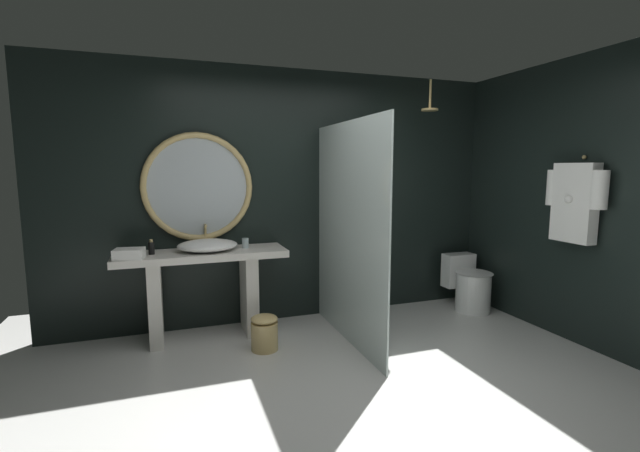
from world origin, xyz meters
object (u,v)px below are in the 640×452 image
object	(u,v)px
vessel_sink	(208,245)
hanging_bathrobe	(575,199)
tumbler_cup	(245,243)
folded_hand_towel	(129,254)
rain_shower_head	(430,106)
round_wall_mirror	(198,187)
waste_bin	(264,332)
toilet	(469,285)
soap_dispenser	(151,248)

from	to	relation	value
vessel_sink	hanging_bathrobe	world-z (taller)	hanging_bathrobe
tumbler_cup	vessel_sink	bearing A→B (deg)	-174.31
hanging_bathrobe	folded_hand_towel	bearing A→B (deg)	163.57
rain_shower_head	round_wall_mirror	bearing A→B (deg)	170.86
waste_bin	round_wall_mirror	bearing A→B (deg)	123.82
round_wall_mirror	folded_hand_towel	distance (m)	0.90
vessel_sink	rain_shower_head	xyz separation A→B (m)	(2.26, -0.15, 1.35)
toilet	rain_shower_head	bearing A→B (deg)	178.90
toilet	folded_hand_towel	size ratio (longest dim) A/B	2.56
rain_shower_head	hanging_bathrobe	world-z (taller)	rain_shower_head
folded_hand_towel	round_wall_mirror	bearing A→B (deg)	30.87
vessel_sink	hanging_bathrobe	bearing A→B (deg)	-22.05
rain_shower_head	toilet	size ratio (longest dim) A/B	0.52
round_wall_mirror	folded_hand_towel	size ratio (longest dim) A/B	4.41
soap_dispenser	toilet	xyz separation A→B (m)	(3.34, -0.16, -0.61)
rain_shower_head	hanging_bathrobe	bearing A→B (deg)	-53.73
round_wall_mirror	tumbler_cup	bearing A→B (deg)	-24.78
toilet	vessel_sink	bearing A→B (deg)	176.80
tumbler_cup	toilet	distance (m)	2.57
tumbler_cup	soap_dispenser	size ratio (longest dim) A/B	0.71
vessel_sink	rain_shower_head	distance (m)	2.64
round_wall_mirror	rain_shower_head	size ratio (longest dim) A/B	3.33
tumbler_cup	hanging_bathrobe	distance (m)	3.03
tumbler_cup	waste_bin	distance (m)	0.89
folded_hand_towel	rain_shower_head	bearing A→B (deg)	-0.11
tumbler_cup	toilet	size ratio (longest dim) A/B	0.16
soap_dispenser	round_wall_mirror	xyz separation A→B (m)	(0.44, 0.22, 0.53)
vessel_sink	folded_hand_towel	size ratio (longest dim) A/B	2.33
tumbler_cup	hanging_bathrobe	size ratio (longest dim) A/B	0.13
vessel_sink	toilet	bearing A→B (deg)	-3.20
rain_shower_head	toilet	distance (m)	2.04
waste_bin	toilet	bearing A→B (deg)	7.59
round_wall_mirror	hanging_bathrobe	bearing A→B (deg)	-25.20
vessel_sink	waste_bin	world-z (taller)	vessel_sink
folded_hand_towel	soap_dispenser	bearing A→B (deg)	39.58
soap_dispenser	rain_shower_head	distance (m)	3.07
soap_dispenser	waste_bin	world-z (taller)	soap_dispenser
rain_shower_head	toilet	world-z (taller)	rain_shower_head
toilet	waste_bin	world-z (taller)	toilet
waste_bin	rain_shower_head	bearing A→B (deg)	10.30
vessel_sink	tumbler_cup	world-z (taller)	vessel_sink
rain_shower_head	toilet	xyz separation A→B (m)	(0.59, -0.01, -1.95)
toilet	hanging_bathrobe	bearing A→B (deg)	-78.70
hanging_bathrobe	toilet	xyz separation A→B (m)	(-0.22, 1.08, -1.05)
soap_dispenser	folded_hand_towel	world-z (taller)	soap_dispenser
tumbler_cup	round_wall_mirror	bearing A→B (deg)	155.22
rain_shower_head	soap_dispenser	bearing A→B (deg)	176.89
round_wall_mirror	hanging_bathrobe	distance (m)	3.45
hanging_bathrobe	toilet	bearing A→B (deg)	101.30
waste_bin	folded_hand_towel	bearing A→B (deg)	162.61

